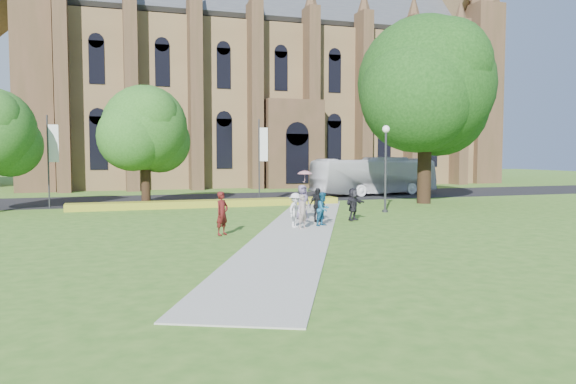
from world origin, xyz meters
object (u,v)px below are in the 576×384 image
object	(u,v)px
streetlamp	(386,158)
pedestrian_0	(222,213)
large_tree	(426,85)
tour_coach	(374,176)

from	to	relation	value
streetlamp	pedestrian_0	bearing A→B (deg)	-150.47
large_tree	pedestrian_0	bearing A→B (deg)	-147.03
streetlamp	tour_coach	bearing A→B (deg)	65.52
streetlamp	large_tree	size ratio (longest dim) A/B	0.40
streetlamp	tour_coach	distance (m)	14.08
large_tree	tour_coach	world-z (taller)	large_tree
streetlamp	pedestrian_0	xyz separation A→B (m)	(-11.35, -6.43, -2.31)
streetlamp	pedestrian_0	size ratio (longest dim) A/B	2.77
pedestrian_0	streetlamp	bearing A→B (deg)	-9.22
tour_coach	pedestrian_0	size ratio (longest dim) A/B	6.08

